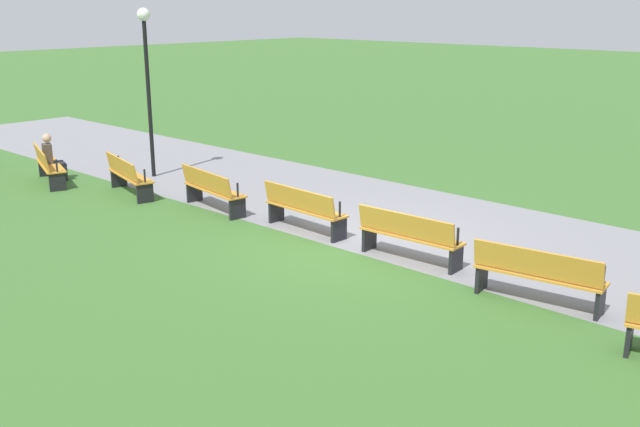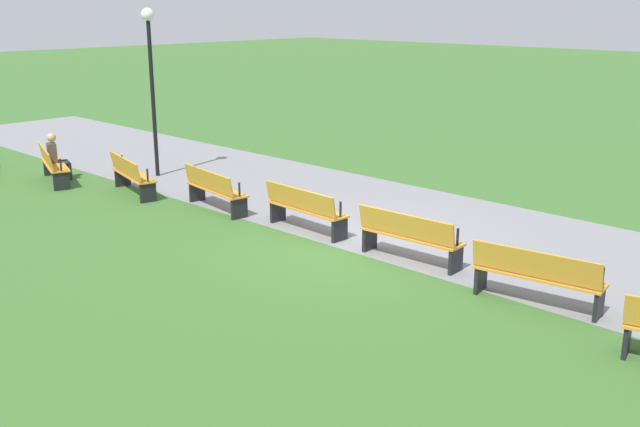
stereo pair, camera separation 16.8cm
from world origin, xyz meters
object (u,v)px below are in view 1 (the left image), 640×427
Objects in this scene: bench_1 at (48,165)px; bench_5 at (409,235)px; person_seated at (52,156)px; bench_4 at (304,208)px; bench_3 at (212,189)px; lamp_post at (147,62)px; bench_6 at (538,274)px; bench_2 at (128,175)px.

bench_1 and bench_5 have the same top height.
bench_4 is at bearing 28.58° from person_seated.
bench_3 is at bearing 33.13° from bench_1.
bench_5 is at bearing -5.20° from lamp_post.
bench_6 is 1.61× the size of person_seated.
lamp_post is (-1.18, 1.50, 2.41)m from bench_2.
bench_3 is 1.01× the size of bench_5.
bench_6 is at bearing -5.27° from lamp_post.
person_seated reaches higher than bench_5.
bench_1 is 0.31m from person_seated.
bench_4 is 0.46× the size of lamp_post.
bench_3 is 2.50m from bench_4.
bench_4 is at bearing -7.31° from lamp_post.
bench_2 is at bearing 35.88° from bench_1.
bench_2 is 2.61m from person_seated.
bench_1 is at bearing -157.94° from bench_3.
bench_3 is at bearing -171.73° from bench_4.
bench_5 is at bearing 166.20° from bench_6.
bench_3 is 5.11m from person_seated.
bench_2 is (2.39, 0.71, 0.00)m from bench_1.
bench_3 is at bearing 179.99° from bench_5.
bench_3 is 7.47m from bench_6.
bench_6 is 12.52m from person_seated.
bench_5 is (7.44, 0.72, 0.00)m from bench_2.
bench_3 and bench_4 have the same top height.
lamp_post reaches higher than person_seated.
lamp_post reaches higher than bench_3.
bench_3 is at bearing 171.70° from bench_6.
bench_1 is at bearing 177.20° from bench_6.
lamp_post reaches higher than bench_4.
bench_3 is at bearing 24.84° from bench_2.
bench_2 is at bearing 30.43° from person_seated.
bench_1 is 3.49m from lamp_post.
bench_3 is 0.46× the size of lamp_post.
bench_1 is 2.50m from bench_2.
bench_4 is at bearing 177.23° from bench_5.
bench_1 is 1.00× the size of bench_6.
bench_1 and bench_3 have the same top height.
bench_4 is (4.94, 0.72, 0.00)m from bench_2.
bench_6 is at bearing 0.01° from bench_4.
lamp_post reaches higher than bench_2.
bench_5 is 8.98m from lamp_post.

